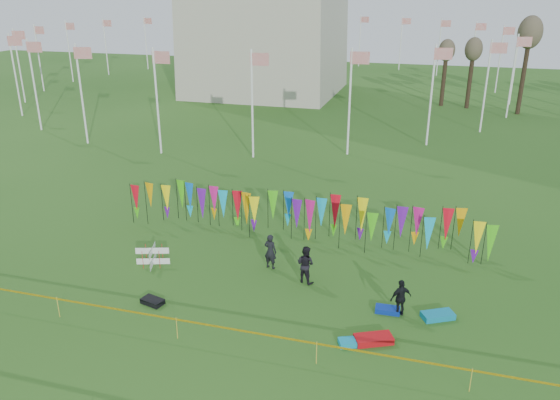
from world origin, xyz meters
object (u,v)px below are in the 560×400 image
(person_left, at_px, (270,251))
(person_mid, at_px, (305,264))
(kite_bag_teal, at_px, (438,315))
(box_kite, at_px, (153,256))
(person_right, at_px, (401,298))
(kite_bag_blue, at_px, (388,310))
(kite_bag_black, at_px, (153,301))
(kite_bag_red, at_px, (374,339))
(kite_bag_turquoise, at_px, (352,342))

(person_left, height_order, person_mid, person_mid)
(kite_bag_teal, bearing_deg, box_kite, 175.93)
(person_mid, bearing_deg, person_right, -179.79)
(person_left, relative_size, kite_bag_blue, 1.74)
(person_right, height_order, kite_bag_black, person_right)
(kite_bag_red, height_order, kite_bag_black, kite_bag_red)
(person_mid, relative_size, kite_bag_blue, 1.78)
(person_mid, bearing_deg, kite_bag_teal, -173.13)
(kite_bag_red, bearing_deg, kite_bag_black, 179.28)
(box_kite, xyz_separation_m, kite_bag_black, (1.61, -3.05, -0.33))
(box_kite, height_order, person_left, person_left)
(person_right, xyz_separation_m, kite_bag_blue, (-0.47, 0.08, -0.67))
(box_kite, bearing_deg, person_right, -5.53)
(person_right, distance_m, kite_bag_blue, 0.82)
(kite_bag_blue, bearing_deg, person_right, -9.96)
(kite_bag_blue, bearing_deg, kite_bag_teal, 3.17)
(kite_bag_blue, xyz_separation_m, kite_bag_red, (-0.30, -2.14, 0.03))
(box_kite, relative_size, kite_bag_teal, 0.70)
(box_kite, xyz_separation_m, kite_bag_turquoise, (9.89, -3.52, -0.34))
(box_kite, height_order, kite_bag_turquoise, box_kite)
(box_kite, distance_m, kite_bag_teal, 12.86)
(person_left, xyz_separation_m, person_mid, (1.84, -0.80, 0.02))
(kite_bag_teal, bearing_deg, kite_bag_red, -134.59)
(kite_bag_blue, bearing_deg, box_kite, 174.66)
(kite_bag_black, xyz_separation_m, kite_bag_teal, (11.21, 2.14, 0.01))
(kite_bag_black, bearing_deg, person_right, 11.30)
(person_mid, xyz_separation_m, person_right, (4.19, -1.51, -0.08))
(person_left, bearing_deg, person_right, 170.11)
(kite_bag_blue, bearing_deg, person_mid, 158.97)
(person_left, bearing_deg, person_mid, 167.54)
(person_right, height_order, kite_bag_red, person_right)
(person_left, relative_size, kite_bag_turquoise, 1.71)
(kite_bag_turquoise, xyz_separation_m, kite_bag_teal, (2.93, 2.60, 0.02))
(kite_bag_red, distance_m, kite_bag_teal, 3.16)
(kite_bag_turquoise, bearing_deg, kite_bag_red, 26.24)
(person_mid, distance_m, kite_bag_red, 5.00)
(kite_bag_red, bearing_deg, kite_bag_blue, 82.13)
(box_kite, distance_m, person_left, 5.49)
(person_left, height_order, person_right, person_left)
(kite_bag_blue, relative_size, kite_bag_teal, 0.77)
(kite_bag_turquoise, relative_size, kite_bag_black, 1.08)
(person_left, bearing_deg, kite_bag_blue, 169.24)
(person_left, distance_m, kite_bag_teal, 7.81)
(person_mid, distance_m, kite_bag_turquoise, 4.83)
(person_mid, distance_m, kite_bag_black, 6.60)
(kite_bag_blue, bearing_deg, person_left, 158.12)
(person_mid, distance_m, person_right, 4.45)
(kite_bag_blue, relative_size, kite_bag_black, 1.06)
(kite_bag_blue, height_order, kite_bag_teal, kite_bag_teal)
(box_kite, distance_m, kite_bag_turquoise, 10.50)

